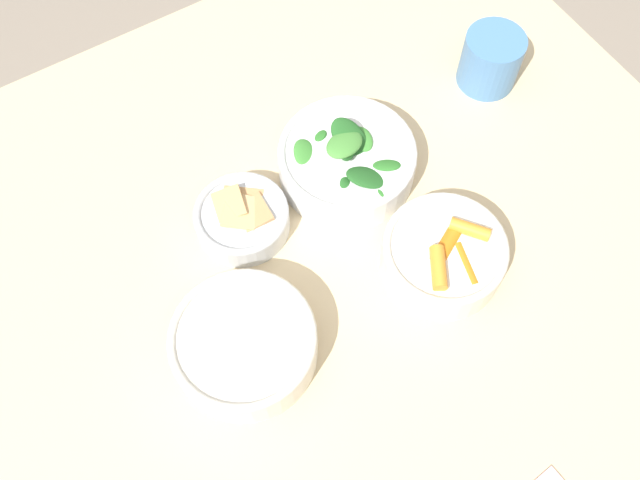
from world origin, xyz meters
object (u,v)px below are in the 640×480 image
(bowl_carrots, at_px, (444,255))
(bowl_greens, at_px, (346,160))
(bowl_beans_hotdog, at_px, (245,345))
(bowl_cookies, at_px, (242,217))
(cup, at_px, (491,60))

(bowl_carrots, xyz_separation_m, bowl_greens, (0.03, -0.18, 0.00))
(bowl_carrots, relative_size, bowl_beans_hotdog, 0.90)
(bowl_beans_hotdog, distance_m, bowl_cookies, 0.17)
(bowl_carrots, relative_size, cup, 1.81)
(bowl_greens, height_order, cup, bowl_greens)
(bowl_carrots, bearing_deg, cup, -138.17)
(bowl_greens, xyz_separation_m, bowl_cookies, (0.16, -0.00, -0.01))
(bowl_greens, distance_m, bowl_cookies, 0.16)
(bowl_beans_hotdog, relative_size, bowl_cookies, 1.40)
(bowl_carrots, distance_m, cup, 0.31)
(bowl_carrots, height_order, bowl_cookies, bowl_carrots)
(bowl_beans_hotdog, xyz_separation_m, cup, (-0.49, -0.18, 0.01))
(bowl_carrots, distance_m, bowl_beans_hotdog, 0.26)
(bowl_greens, relative_size, bowl_cookies, 1.52)
(bowl_greens, xyz_separation_m, bowl_beans_hotdog, (0.23, 0.15, -0.00))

